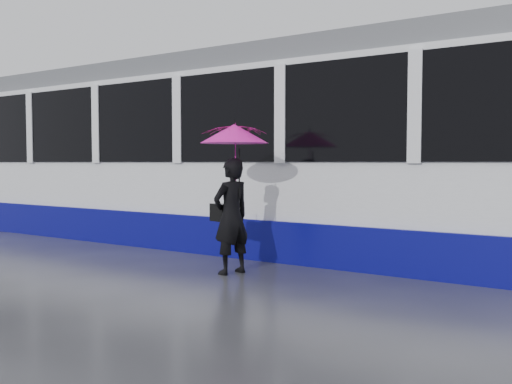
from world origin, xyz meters
The scene contains 6 objects.
ground centered at (0.00, 0.00, 0.00)m, with size 90.00×90.00×0.00m, color #292A2E.
rails centered at (0.00, 2.50, 0.01)m, with size 34.00×1.51×0.02m.
tram centered at (-3.54, 2.50, 1.64)m, with size 26.00×2.56×3.35m.
woman centered at (-0.16, 0.21, 0.77)m, with size 0.56×0.37×1.55m, color black.
umbrella centered at (-0.11, 0.21, 1.69)m, with size 1.11×1.11×1.04m.
handbag centered at (-0.38, 0.23, 0.81)m, with size 0.30×0.19×0.42m.
Camera 1 is at (4.33, -5.90, 1.49)m, focal length 40.00 mm.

